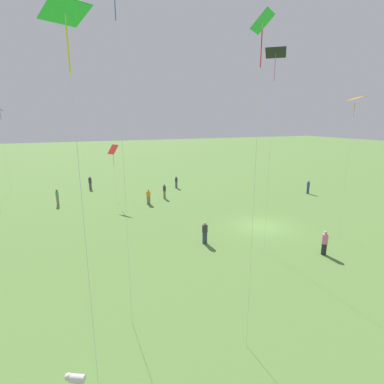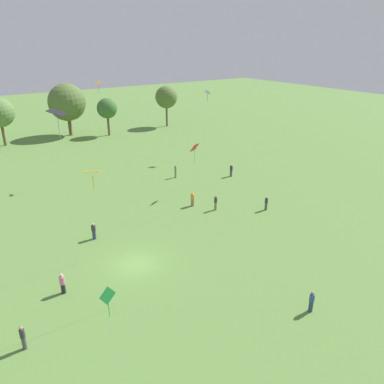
{
  "view_description": "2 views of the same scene",
  "coord_description": "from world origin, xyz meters",
  "px_view_note": "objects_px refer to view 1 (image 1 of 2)",
  "views": [
    {
      "loc": [
        -20.73,
        15.78,
        9.25
      ],
      "look_at": [
        5.51,
        4.47,
        2.36
      ],
      "focal_mm": 28.0,
      "sensor_mm": 36.0,
      "label": 1
    },
    {
      "loc": [
        -11.75,
        -26.04,
        18.51
      ],
      "look_at": [
        7.68,
        2.44,
        4.27
      ],
      "focal_mm": 35.0,
      "sensor_mm": 36.0,
      "label": 2
    }
  ],
  "objects_px": {
    "kite_1": "(113,151)",
    "kite_9": "(68,41)",
    "person_5": "(90,183)",
    "kite_2": "(355,103)",
    "person_0": "(57,197)",
    "person_9": "(176,182)",
    "person_3": "(205,233)",
    "person_4": "(325,243)",
    "kite_7": "(0,113)",
    "person_8": "(308,187)",
    "kite_4": "(275,59)",
    "kite_3": "(262,44)",
    "person_1": "(164,191)",
    "person_7": "(148,197)",
    "dog_1": "(75,378)"
  },
  "relations": [
    {
      "from": "person_8",
      "to": "kite_1",
      "type": "relative_size",
      "value": 0.26
    },
    {
      "from": "person_0",
      "to": "kite_4",
      "type": "height_order",
      "value": "kite_4"
    },
    {
      "from": "person_7",
      "to": "kite_4",
      "type": "height_order",
      "value": "kite_4"
    },
    {
      "from": "kite_1",
      "to": "person_3",
      "type": "bearing_deg",
      "value": 36.68
    },
    {
      "from": "person_5",
      "to": "person_8",
      "type": "bearing_deg",
      "value": -35.69
    },
    {
      "from": "person_0",
      "to": "kite_2",
      "type": "distance_m",
      "value": 29.98
    },
    {
      "from": "person_0",
      "to": "dog_1",
      "type": "bearing_deg",
      "value": -89.3
    },
    {
      "from": "kite_2",
      "to": "kite_4",
      "type": "distance_m",
      "value": 7.68
    },
    {
      "from": "person_3",
      "to": "person_4",
      "type": "height_order",
      "value": "person_4"
    },
    {
      "from": "person_4",
      "to": "person_5",
      "type": "distance_m",
      "value": 30.96
    },
    {
      "from": "kite_2",
      "to": "kite_7",
      "type": "relative_size",
      "value": 1.01
    },
    {
      "from": "kite_4",
      "to": "person_3",
      "type": "bearing_deg",
      "value": 44.85
    },
    {
      "from": "person_5",
      "to": "kite_2",
      "type": "xyz_separation_m",
      "value": [
        -25.98,
        -17.01,
        9.52
      ]
    },
    {
      "from": "kite_1",
      "to": "kite_9",
      "type": "bearing_deg",
      "value": 10.81
    },
    {
      "from": "person_7",
      "to": "kite_3",
      "type": "height_order",
      "value": "kite_3"
    },
    {
      "from": "person_0",
      "to": "person_9",
      "type": "relative_size",
      "value": 1.06
    },
    {
      "from": "person_1",
      "to": "person_4",
      "type": "relative_size",
      "value": 1.0
    },
    {
      "from": "person_3",
      "to": "kite_1",
      "type": "relative_size",
      "value": 0.26
    },
    {
      "from": "person_5",
      "to": "person_9",
      "type": "relative_size",
      "value": 1.07
    },
    {
      "from": "kite_1",
      "to": "dog_1",
      "type": "height_order",
      "value": "kite_1"
    },
    {
      "from": "person_1",
      "to": "kite_1",
      "type": "bearing_deg",
      "value": -148.01
    },
    {
      "from": "person_8",
      "to": "kite_9",
      "type": "distance_m",
      "value": 36.78
    },
    {
      "from": "person_1",
      "to": "dog_1",
      "type": "xyz_separation_m",
      "value": [
        -23.76,
        11.15,
        -0.54
      ]
    },
    {
      "from": "kite_3",
      "to": "kite_7",
      "type": "height_order",
      "value": "kite_3"
    },
    {
      "from": "person_4",
      "to": "person_8",
      "type": "distance_m",
      "value": 18.83
    },
    {
      "from": "person_3",
      "to": "person_5",
      "type": "xyz_separation_m",
      "value": [
        22.91,
        6.36,
        0.06
      ]
    },
    {
      "from": "person_1",
      "to": "kite_3",
      "type": "xyz_separation_m",
      "value": [
        -24.5,
        4.45,
        10.8
      ]
    },
    {
      "from": "person_3",
      "to": "kite_9",
      "type": "xyz_separation_m",
      "value": [
        -12.17,
        9.1,
        9.99
      ]
    },
    {
      "from": "person_7",
      "to": "kite_9",
      "type": "relative_size",
      "value": 0.15
    },
    {
      "from": "dog_1",
      "to": "kite_7",
      "type": "bearing_deg",
      "value": 38.57
    },
    {
      "from": "person_8",
      "to": "kite_3",
      "type": "xyz_separation_m",
      "value": [
        -19.57,
        22.2,
        10.82
      ]
    },
    {
      "from": "kite_3",
      "to": "kite_2",
      "type": "bearing_deg",
      "value": -142.12
    },
    {
      "from": "kite_7",
      "to": "kite_9",
      "type": "height_order",
      "value": "kite_9"
    },
    {
      "from": "kite_2",
      "to": "kite_3",
      "type": "height_order",
      "value": "kite_3"
    },
    {
      "from": "person_4",
      "to": "person_5",
      "type": "xyz_separation_m",
      "value": [
        28.0,
        13.21,
        0.04
      ]
    },
    {
      "from": "person_8",
      "to": "kite_4",
      "type": "distance_m",
      "value": 23.22
    },
    {
      "from": "kite_9",
      "to": "kite_4",
      "type": "bearing_deg",
      "value": -121.73
    },
    {
      "from": "person_5",
      "to": "kite_2",
      "type": "bearing_deg",
      "value": -64.18
    },
    {
      "from": "kite_2",
      "to": "person_5",
      "type": "bearing_deg",
      "value": -74.93
    },
    {
      "from": "kite_1",
      "to": "kite_7",
      "type": "bearing_deg",
      "value": -111.01
    },
    {
      "from": "person_9",
      "to": "dog_1",
      "type": "bearing_deg",
      "value": -29.6
    },
    {
      "from": "person_4",
      "to": "kite_4",
      "type": "height_order",
      "value": "kite_4"
    },
    {
      "from": "person_0",
      "to": "person_7",
      "type": "xyz_separation_m",
      "value": [
        -3.5,
        -9.41,
        -0.09
      ]
    },
    {
      "from": "person_9",
      "to": "kite_7",
      "type": "relative_size",
      "value": 0.16
    },
    {
      "from": "person_5",
      "to": "kite_3",
      "type": "relative_size",
      "value": 0.14
    },
    {
      "from": "person_0",
      "to": "person_5",
      "type": "bearing_deg",
      "value": 58.66
    },
    {
      "from": "person_3",
      "to": "kite_9",
      "type": "relative_size",
      "value": 0.15
    },
    {
      "from": "kite_2",
      "to": "person_4",
      "type": "bearing_deg",
      "value": 9.92
    },
    {
      "from": "person_3",
      "to": "kite_4",
      "type": "relative_size",
      "value": 0.13
    },
    {
      "from": "person_9",
      "to": "person_3",
      "type": "bearing_deg",
      "value": -16.73
    }
  ]
}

